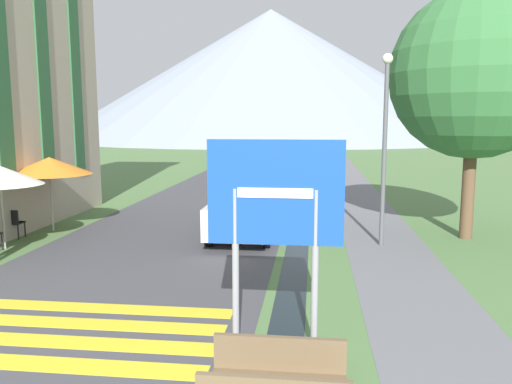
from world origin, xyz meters
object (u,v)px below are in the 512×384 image
object	(u,v)px
road_sign	(275,213)
parked_car_near	(244,206)
cafe_chair_far_left	(14,221)
cafe_umbrella_middle_white	(0,175)
tree_by_path	(475,74)
parked_car_far	(273,165)
cafe_chair_far_right	(14,221)
streetlamp	(385,134)
cafe_umbrella_rear_orange	(50,166)

from	to	relation	value
road_sign	parked_car_near	world-z (taller)	road_sign
cafe_chair_far_left	cafe_umbrella_middle_white	size ratio (longest dim) A/B	0.38
road_sign	tree_by_path	size ratio (longest dim) A/B	0.44
parked_car_far	cafe_chair_far_right	size ratio (longest dim) A/B	5.37
streetlamp	tree_by_path	xyz separation A→B (m)	(2.54, 1.12, 1.62)
parked_car_near	cafe_chair_far_right	size ratio (longest dim) A/B	5.24
cafe_chair_far_left	cafe_umbrella_rear_orange	size ratio (longest dim) A/B	0.34
road_sign	streetlamp	xyz separation A→B (m)	(2.41, 6.69, 0.95)
parked_car_near	streetlamp	size ratio (longest dim) A/B	0.87
cafe_chair_far_left	streetlamp	world-z (taller)	streetlamp
parked_car_near	cafe_umbrella_middle_white	bearing A→B (deg)	-159.89
parked_car_near	road_sign	bearing A→B (deg)	-78.76
road_sign	cafe_chair_far_left	xyz separation A→B (m)	(-8.02, 6.25, -1.57)
cafe_chair_far_right	parked_car_near	bearing A→B (deg)	11.29
parked_car_far	cafe_chair_far_right	xyz separation A→B (m)	(-6.31, -14.39, -0.40)
cafe_chair_far_right	cafe_umbrella_middle_white	bearing A→B (deg)	-67.79
parked_car_near	streetlamp	bearing A→B (deg)	-9.95
parked_car_near	cafe_chair_far_left	size ratio (longest dim) A/B	5.24
parked_car_near	cafe_umbrella_middle_white	size ratio (longest dim) A/B	2.00
cafe_chair_far_left	parked_car_near	bearing A→B (deg)	31.31
road_sign	cafe_umbrella_rear_orange	bearing A→B (deg)	135.41
road_sign	parked_car_far	distance (m)	20.75
cafe_chair_far_right	streetlamp	size ratio (longest dim) A/B	0.17
road_sign	tree_by_path	distance (m)	9.59
parked_car_near	tree_by_path	xyz separation A→B (m)	(6.41, 0.44, 3.74)
cafe_chair_far_left	streetlamp	bearing A→B (deg)	24.01
cafe_chair_far_right	cafe_umbrella_rear_orange	size ratio (longest dim) A/B	0.34
cafe_chair_far_left	cafe_chair_far_right	bearing A→B (deg)	80.30
road_sign	tree_by_path	bearing A→B (deg)	57.64
cafe_umbrella_middle_white	cafe_chair_far_left	bearing A→B (deg)	110.93
parked_car_near	cafe_umbrella_middle_white	world-z (taller)	cafe_umbrella_middle_white
road_sign	cafe_umbrella_rear_orange	size ratio (longest dim) A/B	1.25
cafe_chair_far_left	parked_car_far	bearing A→B (deg)	87.89
parked_car_far	streetlamp	size ratio (longest dim) A/B	0.89
cafe_chair_far_right	cafe_chair_far_left	bearing A→B (deg)	-119.67
road_sign	cafe_chair_far_left	bearing A→B (deg)	142.08
cafe_umbrella_middle_white	streetlamp	distance (m)	10.17
cafe_umbrella_middle_white	cafe_umbrella_rear_orange	size ratio (longest dim) A/B	0.89
tree_by_path	cafe_umbrella_middle_white	bearing A→B (deg)	-167.94
road_sign	parked_car_far	size ratio (longest dim) A/B	0.68
cafe_umbrella_middle_white	streetlamp	world-z (taller)	streetlamp
cafe_chair_far_right	tree_by_path	world-z (taller)	tree_by_path
road_sign	cafe_umbrella_middle_white	xyz separation A→B (m)	(-7.59, 5.13, -0.12)
cafe_chair_far_right	cafe_umbrella_rear_orange	distance (m)	1.94
cafe_chair_far_right	tree_by_path	size ratio (longest dim) A/B	0.12
cafe_umbrella_middle_white	parked_car_near	bearing A→B (deg)	20.11
cafe_chair_far_right	streetlamp	distance (m)	10.73
cafe_umbrella_rear_orange	streetlamp	world-z (taller)	streetlamp
parked_car_far	tree_by_path	distance (m)	14.94
road_sign	cafe_umbrella_middle_white	bearing A→B (deg)	145.95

